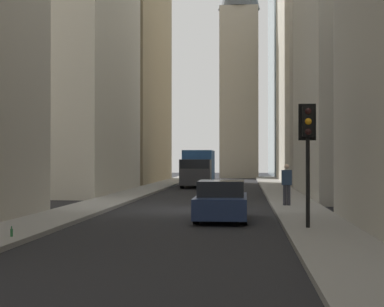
{
  "coord_description": "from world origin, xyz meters",
  "views": [
    {
      "loc": [
        -25.24,
        -2.23,
        2.18
      ],
      "look_at": [
        8.51,
        0.81,
        2.49
      ],
      "focal_mm": 55.23,
      "sensor_mm": 36.0,
      "label": 1
    }
  ],
  "objects_px": {
    "delivery_truck": "(198,168)",
    "discarded_bottle": "(12,232)",
    "pedestrian": "(287,183)",
    "sedan_navy": "(221,202)",
    "traffic_light_foreground": "(308,136)"
  },
  "relations": [
    {
      "from": "pedestrian",
      "to": "delivery_truck",
      "type": "bearing_deg",
      "value": 15.72
    },
    {
      "from": "delivery_truck",
      "to": "pedestrian",
      "type": "xyz_separation_m",
      "value": [
        -19.37,
        -5.45,
        -0.33
      ]
    },
    {
      "from": "sedan_navy",
      "to": "discarded_bottle",
      "type": "height_order",
      "value": "sedan_navy"
    },
    {
      "from": "delivery_truck",
      "to": "traffic_light_foreground",
      "type": "bearing_deg",
      "value": -168.83
    },
    {
      "from": "sedan_navy",
      "to": "traffic_light_foreground",
      "type": "height_order",
      "value": "traffic_light_foreground"
    },
    {
      "from": "pedestrian",
      "to": "discarded_bottle",
      "type": "xyz_separation_m",
      "value": [
        -11.19,
        7.92,
        -0.88
      ]
    },
    {
      "from": "traffic_light_foreground",
      "to": "discarded_bottle",
      "type": "height_order",
      "value": "traffic_light_foreground"
    },
    {
      "from": "pedestrian",
      "to": "discarded_bottle",
      "type": "distance_m",
      "value": 13.74
    },
    {
      "from": "sedan_navy",
      "to": "traffic_light_foreground",
      "type": "bearing_deg",
      "value": -139.56
    },
    {
      "from": "sedan_navy",
      "to": "traffic_light_foreground",
      "type": "relative_size",
      "value": 1.16
    },
    {
      "from": "delivery_truck",
      "to": "sedan_navy",
      "type": "relative_size",
      "value": 1.5
    },
    {
      "from": "delivery_truck",
      "to": "discarded_bottle",
      "type": "bearing_deg",
      "value": 175.38
    },
    {
      "from": "traffic_light_foreground",
      "to": "discarded_bottle",
      "type": "distance_m",
      "value": 8.82
    },
    {
      "from": "discarded_bottle",
      "to": "traffic_light_foreground",
      "type": "bearing_deg",
      "value": -70.89
    },
    {
      "from": "delivery_truck",
      "to": "discarded_bottle",
      "type": "height_order",
      "value": "delivery_truck"
    }
  ]
}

